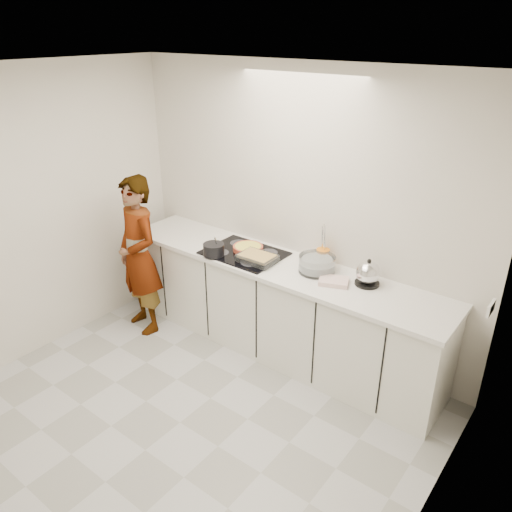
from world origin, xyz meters
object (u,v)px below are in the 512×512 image
Objects in this scene: tart_dish at (248,248)px; kettle at (368,274)px; utensil_crock at (323,257)px; cook at (139,256)px; mixing_bowl at (317,265)px; saucepan at (214,249)px; baking_dish at (257,258)px; hob at (244,253)px.

kettle is (1.18, 0.09, 0.06)m from tart_dish.
cook is at bearing -155.78° from utensil_crock.
cook is (-1.66, -0.58, -0.18)m from mixing_bowl.
kettle is 2.21m from cook.
tart_dish is at bearing -177.30° from mixing_bowl.
kettle is at bearing 6.61° from mixing_bowl.
mixing_bowl is (0.73, 0.03, 0.03)m from tart_dish.
mixing_bowl is at bearing -173.39° from kettle.
utensil_crock is 0.09× the size of cook.
cook is (-0.93, -0.54, -0.15)m from tart_dish.
saucepan is 0.12× the size of cook.
kettle is at bearing 14.62° from saucepan.
baking_dish is 2.26× the size of utensil_crock.
mixing_bowl is (0.52, 0.17, 0.02)m from baking_dish.
baking_dish is at bearing -167.09° from kettle.
kettle reaches higher than hob.
kettle is (1.18, 0.15, 0.09)m from hob.
tart_dish is at bearing 147.45° from baking_dish.
hob is 1.19m from kettle.
saucepan is 0.42m from baking_dish.
baking_dish is 1.36× the size of kettle.
saucepan is at bearing -161.62° from mixing_bowl.
saucepan is 1.33× the size of utensil_crock.
kettle is (0.45, 0.05, 0.03)m from mixing_bowl.
saucepan reaches higher than tart_dish.
hob is 0.23m from baking_dish.
utensil_crock is at bearing 33.71° from baking_dish.
kettle is (1.37, 0.36, 0.03)m from saucepan.
saucepan reaches higher than baking_dish.
baking_dish is at bearing -161.83° from mixing_bowl.
mixing_bowl is 2.27× the size of utensil_crock.
mixing_bowl is 1.37× the size of kettle.
utensil_crock is at bearing 15.06° from tart_dish.
tart_dish is 0.33m from saucepan.
kettle is at bearing 12.91° from baking_dish.
mixing_bowl is 0.16m from utensil_crock.
cook reaches higher than hob.
baking_dish is (0.21, -0.08, 0.04)m from hob.
mixing_bowl reaches higher than hob.
utensil_crock is at bearing 102.44° from mixing_bowl.
hob is 0.07m from tart_dish.
tart_dish is 0.98× the size of baking_dish.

